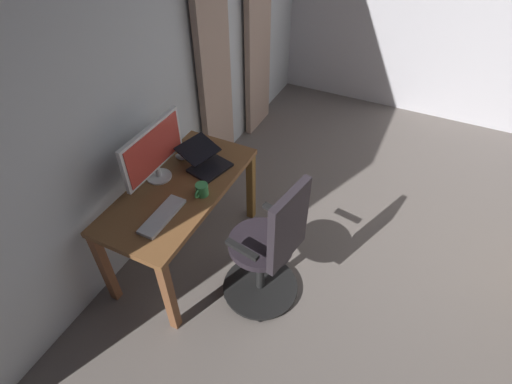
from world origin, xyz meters
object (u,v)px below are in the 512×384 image
computer_monitor (153,151)px  computer_mouse (181,157)px  cell_phone_face_up (196,147)px  laptop (206,161)px  computer_keyboard (162,216)px  mug_tea (202,190)px  desk (181,198)px  office_chair (269,251)px

computer_monitor → computer_mouse: size_ratio=6.09×
cell_phone_face_up → laptop: bearing=54.8°
computer_keyboard → computer_monitor: bearing=-140.8°
computer_keyboard → mug_tea: size_ratio=2.89×
computer_mouse → mug_tea: (0.28, 0.36, 0.03)m
desk → computer_keyboard: bearing=14.0°
cell_phone_face_up → office_chair: bearing=64.4°
desk → computer_monitor: computer_monitor is taller
computer_monitor → computer_mouse: computer_monitor is taller
office_chair → computer_keyboard: 0.74m
desk → laptop: size_ratio=3.27×
computer_mouse → mug_tea: mug_tea is taller
computer_keyboard → computer_mouse: computer_mouse is taller
laptop → mug_tea: laptop is taller
computer_mouse → desk: bearing=30.8°
office_chair → laptop: (-0.37, -0.69, 0.27)m
office_chair → laptop: bearing=72.6°
desk → mug_tea: mug_tea is taller
computer_monitor → laptop: computer_monitor is taller
computer_keyboard → laptop: bearing=-178.1°
office_chair → computer_monitor: computer_monitor is taller
computer_mouse → cell_phone_face_up: (-0.18, 0.02, -0.01)m
computer_mouse → office_chair: bearing=68.1°
mug_tea → laptop: bearing=-153.8°
mug_tea → computer_mouse: bearing=-127.9°
computer_mouse → computer_keyboard: bearing=22.6°
computer_keyboard → mug_tea: mug_tea is taller
desk → cell_phone_face_up: 0.49m
computer_mouse → cell_phone_face_up: 0.18m
cell_phone_face_up → mug_tea: size_ratio=1.11×
office_chair → computer_monitor: bearing=93.7°
cell_phone_face_up → desk: bearing=23.7°
computer_keyboard → cell_phone_face_up: bearing=-163.6°
laptop → computer_mouse: (0.00, -0.22, -0.04)m
desk → cell_phone_face_up: (-0.45, -0.15, 0.11)m
computer_monitor → computer_keyboard: computer_monitor is taller
office_chair → computer_keyboard: bearing=117.9°
computer_monitor → computer_keyboard: bearing=39.2°
desk → computer_monitor: (-0.02, -0.19, 0.34)m
computer_mouse → mug_tea: bearing=52.1°
office_chair → desk: bearing=93.7°
cell_phone_face_up → computer_monitor: bearing=0.1°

